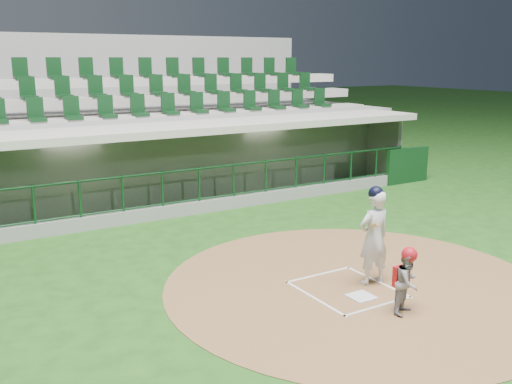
{
  "coord_description": "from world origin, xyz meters",
  "views": [
    {
      "loc": [
        -6.49,
        -7.84,
        4.16
      ],
      "look_at": [
        -0.21,
        2.6,
        1.3
      ],
      "focal_mm": 40.0,
      "sensor_mm": 36.0,
      "label": 1
    }
  ],
  "objects": [
    {
      "name": "dugout_structure",
      "position": [
        0.06,
        7.84,
        0.95
      ],
      "size": [
        16.4,
        3.7,
        3.0
      ],
      "color": "gray",
      "rests_on": "ground"
    },
    {
      "name": "batter_box_chalk",
      "position": [
        0.0,
        -0.3,
        0.02
      ],
      "size": [
        1.55,
        1.8,
        0.01
      ],
      "color": "white",
      "rests_on": "ground"
    },
    {
      "name": "seating_deck",
      "position": [
        0.0,
        10.91,
        1.42
      ],
      "size": [
        17.0,
        6.72,
        5.15
      ],
      "color": "gray",
      "rests_on": "ground"
    },
    {
      "name": "ground",
      "position": [
        0.0,
        0.0,
        0.0
      ],
      "size": [
        120.0,
        120.0,
        0.0
      ],
      "primitive_type": "plane",
      "color": "#1B4814",
      "rests_on": "ground"
    },
    {
      "name": "catcher",
      "position": [
        0.21,
        -1.56,
        0.58
      ],
      "size": [
        0.63,
        0.57,
        1.15
      ],
      "color": "gray",
      "rests_on": "dirt_circle"
    },
    {
      "name": "dirt_circle",
      "position": [
        0.3,
        -0.2,
        0.01
      ],
      "size": [
        7.2,
        7.2,
        0.01
      ],
      "primitive_type": "cylinder",
      "color": "brown",
      "rests_on": "ground"
    },
    {
      "name": "batter",
      "position": [
        0.6,
        -0.3,
        0.95
      ],
      "size": [
        0.88,
        0.87,
        1.89
      ],
      "color": "silver",
      "rests_on": "dirt_circle"
    },
    {
      "name": "home_plate",
      "position": [
        0.0,
        -0.7,
        0.02
      ],
      "size": [
        0.43,
        0.43,
        0.02
      ],
      "primitive_type": "cube",
      "color": "silver",
      "rests_on": "dirt_circle"
    }
  ]
}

